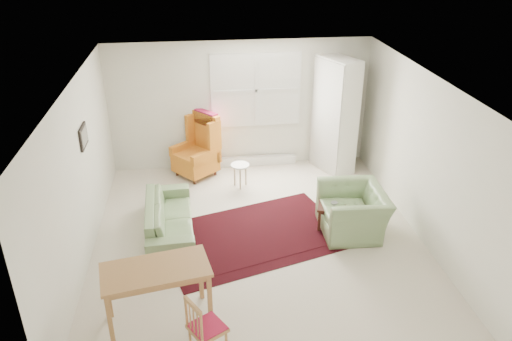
{
  "coord_description": "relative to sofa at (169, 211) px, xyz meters",
  "views": [
    {
      "loc": [
        -0.84,
        -6.39,
        4.39
      ],
      "look_at": [
        0.0,
        0.3,
        1.05
      ],
      "focal_mm": 35.0,
      "sensor_mm": 36.0,
      "label": 1
    }
  ],
  "objects": [
    {
      "name": "wingback_chair",
      "position": [
        0.44,
        1.94,
        0.25
      ],
      "size": [
        1.03,
        1.02,
        1.23
      ],
      "primitive_type": null,
      "rotation": [
        0.0,
        0.0,
        -0.87
      ],
      "color": "orange",
      "rests_on": "ground"
    },
    {
      "name": "stool",
      "position": [
        1.25,
        1.38,
        -0.14
      ],
      "size": [
        0.45,
        0.45,
        0.45
      ],
      "primitive_type": null,
      "rotation": [
        0.0,
        0.0,
        0.43
      ],
      "color": "white",
      "rests_on": "ground"
    },
    {
      "name": "desk",
      "position": [
        -0.06,
        -2.0,
        0.03
      ],
      "size": [
        1.35,
        0.85,
        0.79
      ],
      "primitive_type": null,
      "rotation": [
        0.0,
        0.0,
        0.18
      ],
      "color": "#AC7945",
      "rests_on": "ground"
    },
    {
      "name": "room",
      "position": [
        1.38,
        -0.2,
        0.89
      ],
      "size": [
        5.04,
        5.54,
        2.51
      ],
      "color": "beige",
      "rests_on": "ground"
    },
    {
      "name": "rug",
      "position": [
        1.29,
        -0.3,
        -0.35
      ],
      "size": [
        3.2,
        2.53,
        0.03
      ],
      "primitive_type": null,
      "rotation": [
        0.0,
        0.0,
        0.29
      ],
      "color": "black",
      "rests_on": "ground"
    },
    {
      "name": "coffee_table",
      "position": [
        2.6,
        -0.15,
        -0.16
      ],
      "size": [
        0.62,
        0.62,
        0.4
      ],
      "primitive_type": null,
      "rotation": [
        0.0,
        0.0,
        -0.33
      ],
      "color": "#3A1912",
      "rests_on": "ground"
    },
    {
      "name": "sofa",
      "position": [
        0.0,
        0.0,
        0.0
      ],
      "size": [
        0.8,
        1.85,
        0.73
      ],
      "primitive_type": "imported",
      "rotation": [
        0.0,
        0.0,
        1.62
      ],
      "color": "#769362",
      "rests_on": "ground"
    },
    {
      "name": "cabinet",
      "position": [
        3.14,
        1.94,
        0.74
      ],
      "size": [
        0.78,
        1.0,
        2.22
      ],
      "primitive_type": null,
      "rotation": [
        0.0,
        0.0,
        0.4
      ],
      "color": "white",
      "rests_on": "ground"
    },
    {
      "name": "desk_chair",
      "position": [
        0.5,
        -2.61,
        0.05
      ],
      "size": [
        0.49,
        0.49,
        0.82
      ],
      "primitive_type": null,
      "rotation": [
        0.0,
        0.0,
        2.11
      ],
      "color": "#AC7945",
      "rests_on": "ground"
    },
    {
      "name": "armchair",
      "position": [
        2.86,
        -0.32,
        0.06
      ],
      "size": [
        0.98,
        1.11,
        0.85
      ],
      "primitive_type": "imported",
      "rotation": [
        0.0,
        0.0,
        -1.59
      ],
      "color": "#769362",
      "rests_on": "ground"
    }
  ]
}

